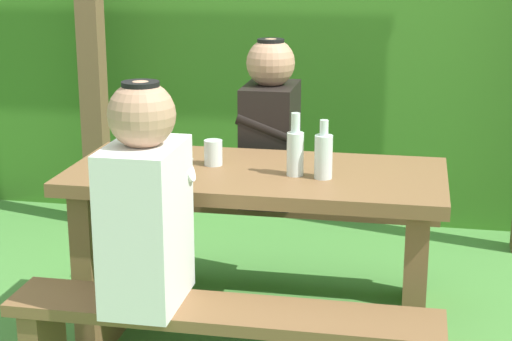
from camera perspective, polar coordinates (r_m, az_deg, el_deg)
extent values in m
cube|color=#397321|center=(5.16, 4.55, 8.78)|extent=(6.40, 1.08, 1.92)
cube|color=brown|center=(4.63, -11.19, 9.68)|extent=(0.12, 0.12, 2.23)
cube|color=brown|center=(3.13, 0.00, -0.41)|extent=(1.40, 0.64, 0.05)
cube|color=brown|center=(3.41, -10.00, -5.78)|extent=(0.08, 0.54, 0.68)
cube|color=brown|center=(3.20, 10.68, -7.26)|extent=(0.08, 0.54, 0.68)
cube|color=brown|center=(2.71, -2.32, -9.64)|extent=(1.40, 0.24, 0.04)
cube|color=brown|center=(3.76, 1.65, -2.32)|extent=(1.40, 0.24, 0.04)
cube|color=brown|center=(3.97, -7.27, -4.76)|extent=(0.07, 0.22, 0.39)
cube|color=brown|center=(3.79, 10.97, -5.95)|extent=(0.07, 0.22, 0.39)
cube|color=white|center=(2.67, -7.49, -3.70)|extent=(0.22, 0.34, 0.52)
sphere|color=tan|center=(2.57, -7.77, 3.77)|extent=(0.21, 0.21, 0.21)
cylinder|color=black|center=(2.56, -7.84, 5.72)|extent=(0.12, 0.12, 0.02)
cylinder|color=white|center=(2.76, -6.66, -0.73)|extent=(0.25, 0.07, 0.15)
cube|color=black|center=(3.69, 0.97, 1.86)|extent=(0.22, 0.34, 0.52)
sphere|color=tan|center=(3.62, 1.00, 7.32)|extent=(0.21, 0.21, 0.21)
cylinder|color=black|center=(3.61, 1.01, 8.72)|extent=(0.12, 0.12, 0.02)
cylinder|color=black|center=(3.53, 0.59, 2.97)|extent=(0.25, 0.07, 0.15)
cylinder|color=silver|center=(3.19, -2.92, 1.22)|extent=(0.07, 0.07, 0.10)
cylinder|color=silver|center=(3.04, 2.68, 1.12)|extent=(0.06, 0.06, 0.16)
cylinder|color=silver|center=(3.02, 2.71, 3.25)|extent=(0.03, 0.03, 0.07)
cylinder|color=silver|center=(3.01, 4.60, 0.93)|extent=(0.07, 0.07, 0.16)
cylinder|color=silver|center=(2.99, 4.64, 2.91)|extent=(0.03, 0.03, 0.06)
cube|color=silver|center=(3.21, -5.20, 0.48)|extent=(0.07, 0.14, 0.01)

